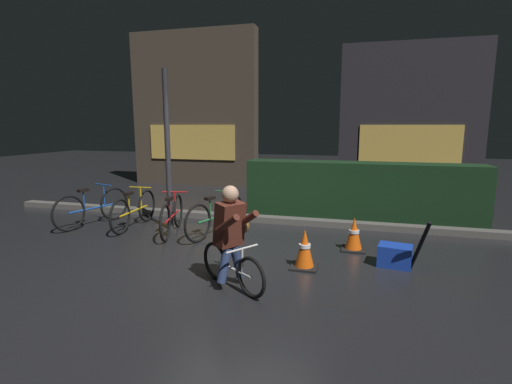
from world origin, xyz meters
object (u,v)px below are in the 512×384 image
traffic_cone_near (305,249)px  cyclist (232,237)px  parked_bike_leftmost (93,208)px  parked_bike_center_right (216,216)px  blue_crate (395,256)px  street_post (168,152)px  traffic_cone_far (354,235)px  closed_umbrella (420,246)px  parked_bike_left_mid (134,210)px  parked_bike_center_left (172,216)px

traffic_cone_near → cyclist: size_ratio=0.44×
parked_bike_leftmost → parked_bike_center_right: 2.58m
parked_bike_leftmost → blue_crate: size_ratio=3.74×
street_post → parked_bike_leftmost: street_post is taller
traffic_cone_near → traffic_cone_far: bearing=56.3°
traffic_cone_near → closed_umbrella: (1.47, 0.15, 0.12)m
street_post → parked_bike_center_right: size_ratio=1.84×
traffic_cone_near → closed_umbrella: size_ratio=0.65×
parked_bike_center_right → traffic_cone_far: 2.38m
parked_bike_center_right → traffic_cone_near: (1.73, -1.15, -0.08)m
parked_bike_left_mid → closed_umbrella: size_ratio=1.91×
parked_bike_leftmost → parked_bike_center_left: bearing=-78.7°
parked_bike_left_mid → cyclist: (2.69, -2.08, 0.29)m
parked_bike_left_mid → traffic_cone_near: size_ratio=2.95×
blue_crate → cyclist: 2.36m
traffic_cone_near → cyclist: 1.19m
parked_bike_leftmost → closed_umbrella: size_ratio=1.93×
street_post → parked_bike_leftmost: size_ratio=1.77×
street_post → traffic_cone_far: 3.58m
street_post → parked_bike_leftmost: 1.95m
traffic_cone_far → closed_umbrella: bearing=-43.9°
blue_crate → closed_umbrella: bearing=-42.9°
parked_bike_leftmost → cyclist: cyclist is taller
parked_bike_leftmost → traffic_cone_near: bearing=-89.9°
traffic_cone_near → parked_bike_left_mid: bearing=160.2°
street_post → parked_bike_left_mid: 1.33m
parked_bike_center_left → closed_umbrella: closed_umbrella is taller
parked_bike_left_mid → traffic_cone_far: 4.09m
street_post → traffic_cone_far: street_post is taller
street_post → traffic_cone_far: size_ratio=5.53×
parked_bike_center_left → traffic_cone_far: 3.18m
parked_bike_center_right → blue_crate: 3.03m
parked_bike_center_left → closed_umbrella: bearing=-116.5°
street_post → parked_bike_center_left: street_post is taller
street_post → closed_umbrella: 4.47m
parked_bike_leftmost → parked_bike_center_left: size_ratio=1.06×
traffic_cone_far → cyclist: (-1.39, -1.79, 0.38)m
traffic_cone_far → closed_umbrella: 1.17m
cyclist → parked_bike_leftmost: bearing=-175.8°
parked_bike_leftmost → parked_bike_center_right: (2.58, -0.01, -0.01)m
parked_bike_center_left → closed_umbrella: size_ratio=1.83×
blue_crate → parked_bike_leftmost: bearing=172.1°
street_post → blue_crate: bearing=-12.9°
traffic_cone_far → closed_umbrella: closed_umbrella is taller
cyclist → closed_umbrella: cyclist is taller
closed_umbrella → traffic_cone_far: bearing=-153.5°
street_post → parked_bike_center_left: 1.17m
street_post → parked_bike_center_right: (0.98, -0.15, -1.11)m
parked_bike_center_right → traffic_cone_far: (2.37, -0.20, -0.09)m
parked_bike_center_right → parked_bike_left_mid: bearing=104.5°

